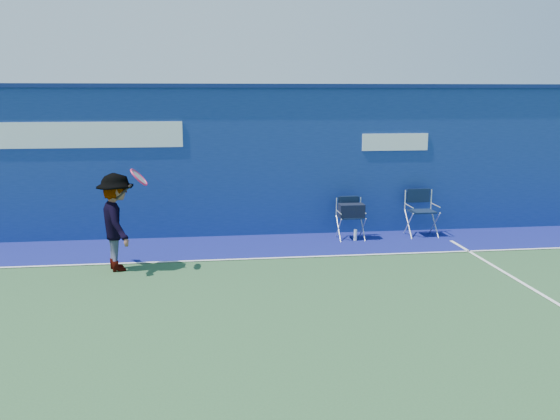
{
  "coord_description": "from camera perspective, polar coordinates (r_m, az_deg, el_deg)",
  "views": [
    {
      "loc": [
        -0.34,
        -6.9,
        2.89
      ],
      "look_at": [
        0.88,
        2.6,
        1.0
      ],
      "focal_mm": 38.0,
      "sensor_mm": 36.0,
      "label": 1
    }
  ],
  "objects": [
    {
      "name": "tennis_player",
      "position": [
        10.1,
        -15.41,
        -1.12
      ],
      "size": [
        1.0,
        1.19,
        1.71
      ],
      "color": "#EA4738",
      "rests_on": "ground"
    },
    {
      "name": "directors_chair_left",
      "position": [
        11.98,
        6.82,
        -1.12
      ],
      "size": [
        0.5,
        0.46,
        0.84
      ],
      "color": "silver",
      "rests_on": "ground"
    },
    {
      "name": "court_lines",
      "position": [
        8.04,
        -4.5,
        -9.84
      ],
      "size": [
        24.0,
        12.0,
        0.01
      ],
      "color": "white",
      "rests_on": "out_of_bounds_strip"
    },
    {
      "name": "out_of_bounds_strip",
      "position": [
        11.38,
        -5.4,
        -3.58
      ],
      "size": [
        24.0,
        1.8,
        0.01
      ],
      "primitive_type": "cube",
      "color": "navy",
      "rests_on": "ground"
    },
    {
      "name": "ground",
      "position": [
        7.49,
        -4.26,
        -11.57
      ],
      "size": [
        80.0,
        80.0,
        0.0
      ],
      "primitive_type": "plane",
      "color": "#2B502C",
      "rests_on": "ground"
    },
    {
      "name": "stadium_wall",
      "position": [
        12.18,
        -5.73,
        4.79
      ],
      "size": [
        24.0,
        0.5,
        3.08
      ],
      "color": "navy",
      "rests_on": "ground"
    },
    {
      "name": "directors_chair_right",
      "position": [
        12.54,
        13.44,
        -1.09
      ],
      "size": [
        0.56,
        0.51,
        0.94
      ],
      "color": "silver",
      "rests_on": "ground"
    },
    {
      "name": "water_bottle",
      "position": [
        11.9,
        7.26,
        -2.41
      ],
      "size": [
        0.07,
        0.07,
        0.24
      ],
      "primitive_type": "cylinder",
      "color": "silver",
      "rests_on": "ground"
    }
  ]
}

